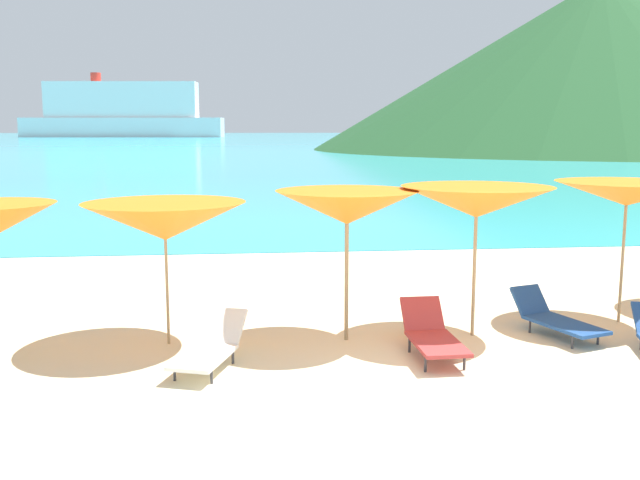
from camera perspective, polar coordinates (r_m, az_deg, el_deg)
ground_plane at (r=18.06m, az=1.87°, el=-1.42°), size 50.00×100.00×0.30m
ocean_water at (r=237.63m, az=-5.57°, el=8.13°), size 650.00×440.00×0.02m
headland_hill at (r=111.30m, az=21.23°, el=12.85°), size 80.72×80.72×23.73m
umbrella_2 at (r=10.32m, az=-12.25°, el=1.46°), size 2.47×2.47×2.06m
umbrella_3 at (r=10.26m, az=2.16°, el=2.59°), size 2.25×2.25×2.20m
umbrella_4 at (r=10.71m, az=12.36°, el=2.97°), size 2.24×2.24×2.25m
umbrella_5 at (r=12.21m, az=23.24°, el=3.39°), size 2.41×2.41×2.26m
lounge_chair_4 at (r=9.52m, az=-8.73°, el=-8.39°), size 1.03×1.64×0.61m
lounge_chair_5 at (r=9.92m, az=8.93°, el=-7.43°), size 0.63×1.55×0.68m
lounge_chair_7 at (r=11.35m, az=18.22°, el=-5.91°), size 1.03×1.68×0.63m
cruise_ship at (r=254.97m, az=-15.47°, el=9.74°), size 68.32×16.99×21.40m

